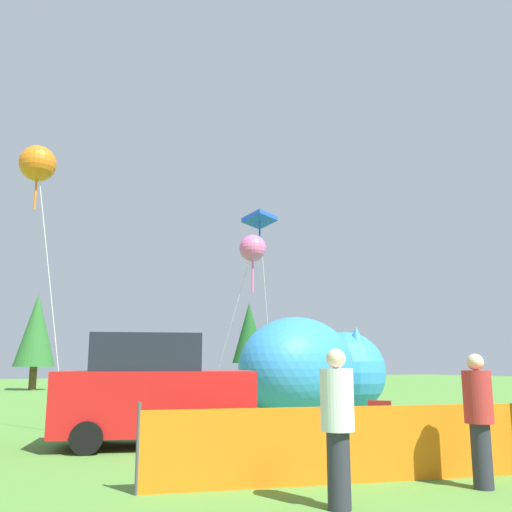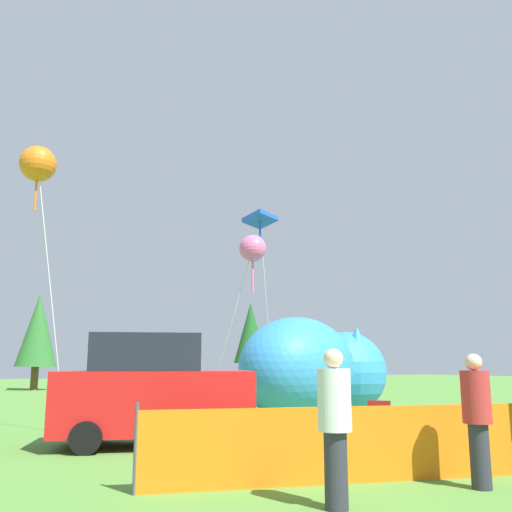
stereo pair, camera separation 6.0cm
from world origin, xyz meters
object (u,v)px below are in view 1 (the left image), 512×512
(inflatable_cat, at_px, (314,372))
(spectator_in_red_shirt, at_px, (337,420))
(spectator_in_yellow_shirt, at_px, (479,414))
(parked_car, at_px, (154,391))
(folding_chair, at_px, (381,418))
(kite_pink_octopus, at_px, (252,249))
(kite_orange_flower, at_px, (38,164))
(kite_blue_box, at_px, (260,223))

(inflatable_cat, distance_m, spectator_in_red_shirt, 11.12)
(spectator_in_red_shirt, bearing_deg, spectator_in_yellow_shirt, 0.74)
(parked_car, height_order, folding_chair, parked_car)
(kite_pink_octopus, height_order, kite_orange_flower, kite_orange_flower)
(spectator_in_red_shirt, relative_size, kite_orange_flower, 0.25)
(spectator_in_red_shirt, distance_m, kite_blue_box, 13.43)
(folding_chair, relative_size, spectator_in_yellow_shirt, 0.51)
(spectator_in_yellow_shirt, bearing_deg, folding_chair, 69.54)
(inflatable_cat, relative_size, kite_pink_octopus, 1.25)
(parked_car, height_order, spectator_in_red_shirt, parked_car)
(kite_orange_flower, bearing_deg, inflatable_cat, -2.94)
(spectator_in_yellow_shirt, bearing_deg, inflatable_cat, 70.08)
(spectator_in_yellow_shirt, distance_m, kite_blue_box, 12.75)
(kite_orange_flower, bearing_deg, kite_pink_octopus, -11.26)
(spectator_in_red_shirt, distance_m, kite_pink_octopus, 10.14)
(kite_blue_box, bearing_deg, kite_orange_flower, -169.66)
(folding_chair, relative_size, kite_orange_flower, 0.12)
(spectator_in_red_shirt, xyz_separation_m, spectator_in_yellow_shirt, (2.35, 0.03, -0.02))
(inflatable_cat, relative_size, kite_blue_box, 0.98)
(folding_chair, relative_size, spectator_in_red_shirt, 0.50)
(parked_car, relative_size, kite_orange_flower, 0.58)
(kite_blue_box, distance_m, kite_orange_flower, 7.57)
(spectator_in_yellow_shirt, xyz_separation_m, kite_orange_flower, (-4.96, 9.89, 5.95))
(parked_car, bearing_deg, inflatable_cat, 48.14)
(parked_car, relative_size, kite_blue_box, 0.63)
(spectator_in_yellow_shirt, bearing_deg, parked_car, 115.32)
(parked_car, xyz_separation_m, spectator_in_red_shirt, (0.43, -5.90, -0.09))
(spectator_in_yellow_shirt, bearing_deg, kite_blue_box, 77.59)
(inflatable_cat, height_order, spectator_in_yellow_shirt, inflatable_cat)
(kite_pink_octopus, height_order, kite_blue_box, kite_blue_box)
(kite_blue_box, relative_size, kite_orange_flower, 0.91)
(parked_car, bearing_deg, spectator_in_yellow_shirt, -46.57)
(inflatable_cat, distance_m, spectator_in_yellow_shirt, 10.07)
(spectator_in_red_shirt, relative_size, kite_pink_octopus, 0.34)
(inflatable_cat, height_order, spectator_in_red_shirt, inflatable_cat)
(folding_chair, distance_m, spectator_in_yellow_shirt, 4.14)
(spectator_in_yellow_shirt, height_order, kite_blue_box, kite_blue_box)
(spectator_in_yellow_shirt, relative_size, kite_blue_box, 0.26)
(spectator_in_yellow_shirt, distance_m, kite_pink_octopus, 9.62)
(folding_chair, xyz_separation_m, spectator_in_red_shirt, (-3.79, -3.89, 0.46))
(spectator_in_yellow_shirt, xyz_separation_m, kite_blue_box, (2.47, 11.25, 5.48))
(inflatable_cat, xyz_separation_m, kite_blue_box, (-0.95, 1.79, 5.05))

